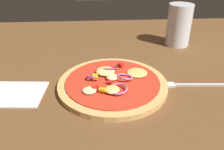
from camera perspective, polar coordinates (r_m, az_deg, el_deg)
name	(u,v)px	position (r m, az deg, el deg)	size (l,w,h in m)	color
dining_table	(96,85)	(0.58, -4.09, -2.50)	(1.40, 1.03, 0.04)	brown
pizza	(113,83)	(0.54, 0.15, -2.05)	(0.26, 0.26, 0.03)	tan
fork	(185,85)	(0.57, 17.70, -2.34)	(0.17, 0.02, 0.01)	silver
beer_glass	(179,27)	(0.79, 16.30, 11.34)	(0.08, 0.08, 0.13)	silver
napkin	(16,94)	(0.56, -22.93, -4.34)	(0.13, 0.11, 0.00)	white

